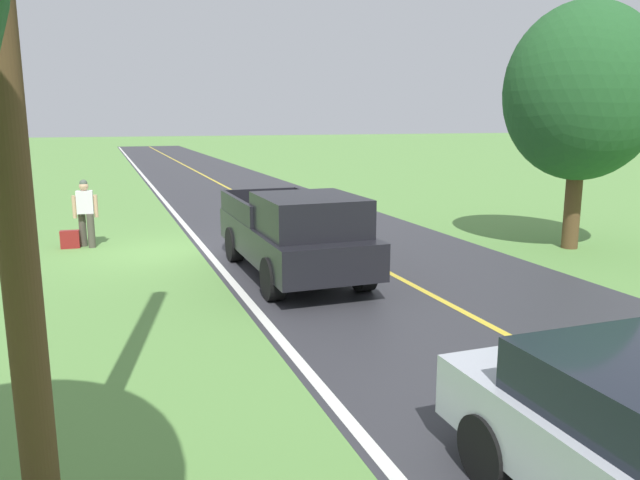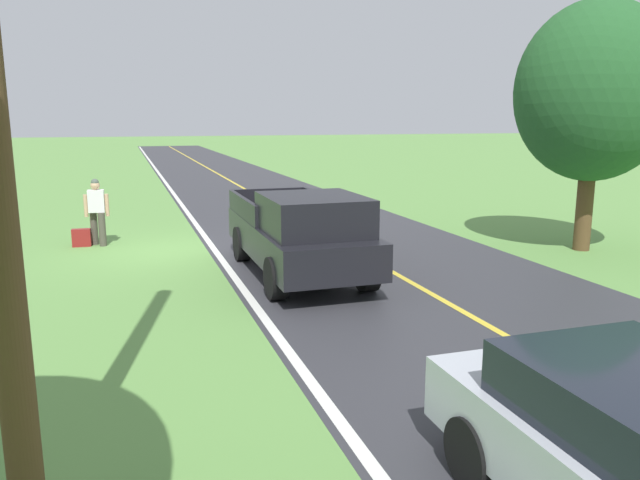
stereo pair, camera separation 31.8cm
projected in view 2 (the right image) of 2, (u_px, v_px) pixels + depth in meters
ground_plane at (174, 251)px, 15.29m from camera, size 200.00×200.00×0.00m
road_surface at (336, 240)px, 16.61m from camera, size 7.04×120.00×0.00m
lane_edge_line at (213, 248)px, 15.60m from camera, size 0.16×117.60×0.00m
lane_centre_line at (336, 240)px, 16.61m from camera, size 0.14×117.60×0.00m
hitchhiker_walking at (97, 208)px, 15.82m from camera, size 0.62×0.53×1.75m
suitcase_carried at (82, 238)px, 15.79m from camera, size 0.47×0.23×0.46m
pickup_truck_passing at (301, 232)px, 12.62m from camera, size 2.10×5.40×1.82m
tree_far_side_near at (594, 92)px, 14.67m from camera, size 3.76×3.76×6.07m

